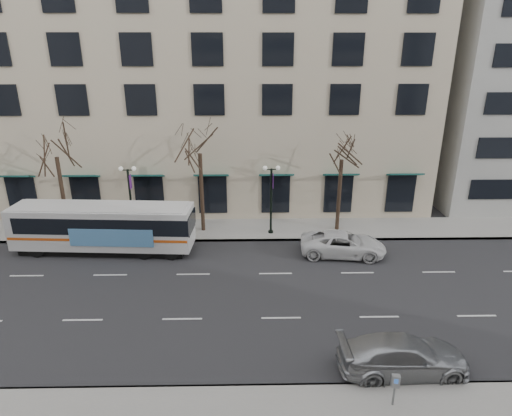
{
  "coord_description": "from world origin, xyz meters",
  "views": [
    {
      "loc": [
        3.39,
        -20.65,
        12.71
      ],
      "look_at": [
        3.82,
        2.99,
        4.0
      ],
      "focal_mm": 30.0,
      "sensor_mm": 36.0,
      "label": 1
    }
  ],
  "objects_px": {
    "lamp_post_right": "(271,197)",
    "tree_far_left": "(54,144)",
    "tree_far_right": "(343,146)",
    "tree_far_mid": "(199,140)",
    "lamp_post_left": "(131,197)",
    "white_pickup": "(343,244)",
    "pay_station": "(395,384)",
    "silver_car": "(403,356)",
    "city_bus": "(104,226)"
  },
  "relations": [
    {
      "from": "city_bus",
      "to": "lamp_post_left",
      "type": "bearing_deg",
      "value": 67.58
    },
    {
      "from": "pay_station",
      "to": "white_pickup",
      "type": "bearing_deg",
      "value": 95.99
    },
    {
      "from": "tree_far_right",
      "to": "white_pickup",
      "type": "height_order",
      "value": "tree_far_right"
    },
    {
      "from": "pay_station",
      "to": "city_bus",
      "type": "bearing_deg",
      "value": 146.77
    },
    {
      "from": "tree_far_left",
      "to": "silver_car",
      "type": "bearing_deg",
      "value": -37.17
    },
    {
      "from": "lamp_post_left",
      "to": "white_pickup",
      "type": "distance_m",
      "value": 15.13
    },
    {
      "from": "tree_far_left",
      "to": "white_pickup",
      "type": "distance_m",
      "value": 20.85
    },
    {
      "from": "tree_far_right",
      "to": "lamp_post_left",
      "type": "xyz_separation_m",
      "value": [
        -14.99,
        -0.6,
        -3.48
      ]
    },
    {
      "from": "white_pickup",
      "to": "tree_far_mid",
      "type": "bearing_deg",
      "value": 73.84
    },
    {
      "from": "lamp_post_right",
      "to": "pay_station",
      "type": "distance_m",
      "value": 16.88
    },
    {
      "from": "tree_far_left",
      "to": "pay_station",
      "type": "bearing_deg",
      "value": -42.07
    },
    {
      "from": "silver_car",
      "to": "lamp_post_right",
      "type": "bearing_deg",
      "value": 16.62
    },
    {
      "from": "silver_car",
      "to": "white_pickup",
      "type": "relative_size",
      "value": 0.98
    },
    {
      "from": "white_pickup",
      "to": "tree_far_left",
      "type": "bearing_deg",
      "value": 84.94
    },
    {
      "from": "lamp_post_right",
      "to": "pay_station",
      "type": "bearing_deg",
      "value": -77.01
    },
    {
      "from": "tree_far_left",
      "to": "lamp_post_left",
      "type": "bearing_deg",
      "value": -6.83
    },
    {
      "from": "lamp_post_right",
      "to": "tree_far_left",
      "type": "bearing_deg",
      "value": 177.71
    },
    {
      "from": "city_bus",
      "to": "silver_car",
      "type": "bearing_deg",
      "value": -33.23
    },
    {
      "from": "tree_far_left",
      "to": "tree_far_right",
      "type": "height_order",
      "value": "tree_far_left"
    },
    {
      "from": "tree_far_right",
      "to": "pay_station",
      "type": "relative_size",
      "value": 5.93
    },
    {
      "from": "tree_far_left",
      "to": "silver_car",
      "type": "xyz_separation_m",
      "value": [
        19.79,
        -15.0,
        -5.91
      ]
    },
    {
      "from": "lamp_post_left",
      "to": "lamp_post_right",
      "type": "bearing_deg",
      "value": 0.0
    },
    {
      "from": "pay_station",
      "to": "tree_far_mid",
      "type": "bearing_deg",
      "value": 126.93
    },
    {
      "from": "white_pickup",
      "to": "pay_station",
      "type": "bearing_deg",
      "value": -177.07
    },
    {
      "from": "tree_far_right",
      "to": "tree_far_mid",
      "type": "bearing_deg",
      "value": 180.0
    },
    {
      "from": "lamp_post_left",
      "to": "pay_station",
      "type": "bearing_deg",
      "value": -49.9
    },
    {
      "from": "tree_far_mid",
      "to": "lamp_post_right",
      "type": "relative_size",
      "value": 1.64
    },
    {
      "from": "tree_far_mid",
      "to": "lamp_post_left",
      "type": "height_order",
      "value": "tree_far_mid"
    },
    {
      "from": "lamp_post_left",
      "to": "silver_car",
      "type": "xyz_separation_m",
      "value": [
        14.78,
        -14.4,
        -2.16
      ]
    },
    {
      "from": "lamp_post_right",
      "to": "pay_station",
      "type": "height_order",
      "value": "lamp_post_right"
    },
    {
      "from": "pay_station",
      "to": "lamp_post_left",
      "type": "bearing_deg",
      "value": 139.65
    },
    {
      "from": "tree_far_mid",
      "to": "tree_far_right",
      "type": "distance_m",
      "value": 10.01
    },
    {
      "from": "silver_car",
      "to": "pay_station",
      "type": "distance_m",
      "value": 2.22
    },
    {
      "from": "tree_far_right",
      "to": "white_pickup",
      "type": "bearing_deg",
      "value": -95.91
    },
    {
      "from": "city_bus",
      "to": "tree_far_mid",
      "type": "bearing_deg",
      "value": 29.97
    },
    {
      "from": "tree_far_left",
      "to": "lamp_post_right",
      "type": "height_order",
      "value": "tree_far_left"
    },
    {
      "from": "tree_far_right",
      "to": "pay_station",
      "type": "xyz_separation_m",
      "value": [
        -1.22,
        -16.95,
        -5.29
      ]
    },
    {
      "from": "lamp_post_right",
      "to": "silver_car",
      "type": "bearing_deg",
      "value": -71.64
    },
    {
      "from": "tree_far_left",
      "to": "tree_far_right",
      "type": "relative_size",
      "value": 1.03
    },
    {
      "from": "white_pickup",
      "to": "lamp_post_left",
      "type": "bearing_deg",
      "value": 83.36
    },
    {
      "from": "tree_far_right",
      "to": "city_bus",
      "type": "distance_m",
      "value": 17.14
    },
    {
      "from": "tree_far_mid",
      "to": "pay_station",
      "type": "relative_size",
      "value": 6.29
    },
    {
      "from": "lamp_post_right",
      "to": "lamp_post_left",
      "type": "bearing_deg",
      "value": 180.0
    },
    {
      "from": "tree_far_mid",
      "to": "silver_car",
      "type": "bearing_deg",
      "value": -56.88
    },
    {
      "from": "silver_car",
      "to": "pay_station",
      "type": "height_order",
      "value": "silver_car"
    },
    {
      "from": "tree_far_left",
      "to": "tree_far_mid",
      "type": "height_order",
      "value": "tree_far_mid"
    },
    {
      "from": "lamp_post_right",
      "to": "white_pickup",
      "type": "height_order",
      "value": "lamp_post_right"
    },
    {
      "from": "tree_far_right",
      "to": "pay_station",
      "type": "bearing_deg",
      "value": -94.11
    },
    {
      "from": "tree_far_left",
      "to": "white_pickup",
      "type": "relative_size",
      "value": 1.5
    },
    {
      "from": "tree_far_left",
      "to": "tree_far_mid",
      "type": "distance_m",
      "value": 10.0
    }
  ]
}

